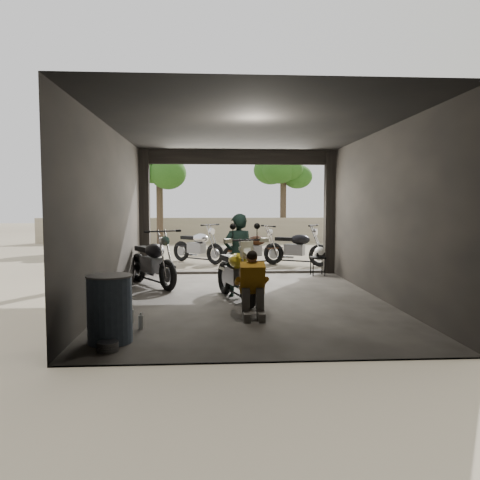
{
  "coord_description": "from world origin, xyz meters",
  "views": [
    {
      "loc": [
        -0.68,
        -8.65,
        1.78
      ],
      "look_at": [
        -0.12,
        0.6,
        1.1
      ],
      "focal_mm": 35.0,
      "sensor_mm": 36.0,
      "label": 1
    }
  ],
  "objects": [
    {
      "name": "ground",
      "position": [
        0.0,
        0.0,
        0.0
      ],
      "size": [
        80.0,
        80.0,
        0.0
      ],
      "primitive_type": "plane",
      "color": "#7A6D56",
      "rests_on": "ground"
    },
    {
      "name": "mechanic",
      "position": [
        -0.04,
        -1.41,
        0.51
      ],
      "size": [
        0.52,
        0.71,
        1.03
      ],
      "primitive_type": null,
      "rotation": [
        0.0,
        0.0,
        -0.0
      ],
      "color": "#B27917",
      "rests_on": "ground"
    },
    {
      "name": "rider",
      "position": [
        -0.17,
        0.38,
        0.82
      ],
      "size": [
        0.67,
        0.53,
        1.63
      ],
      "primitive_type": "imported",
      "rotation": [
        0.0,
        0.0,
        3.39
      ],
      "color": "black",
      "rests_on": "ground"
    },
    {
      "name": "oil_drum",
      "position": [
        -2.0,
        -2.62,
        0.44
      ],
      "size": [
        0.6,
        0.6,
        0.88
      ],
      "primitive_type": "cylinder",
      "rotation": [
        0.0,
        0.0,
        -0.06
      ],
      "color": "#37475C",
      "rests_on": "ground"
    },
    {
      "name": "outside_bike_b",
      "position": [
        0.54,
        5.02,
        0.6
      ],
      "size": [
        1.91,
        1.38,
        1.2
      ],
      "primitive_type": null,
      "rotation": [
        0.0,
        0.0,
        1.99
      ],
      "color": "#351A0C",
      "rests_on": "ground"
    },
    {
      "name": "main_bike",
      "position": [
        -0.24,
        -0.02,
        0.61
      ],
      "size": [
        1.22,
        1.97,
        1.22
      ],
      "primitive_type": null,
      "rotation": [
        0.0,
        0.0,
        0.27
      ],
      "color": "beige",
      "rests_on": "ground"
    },
    {
      "name": "sign_post",
      "position": [
        3.02,
        2.74,
        1.67
      ],
      "size": [
        0.82,
        0.08,
        2.46
      ],
      "rotation": [
        0.0,
        0.0,
        0.22
      ],
      "color": "black",
      "rests_on": "ground"
    },
    {
      "name": "tree_left",
      "position": [
        -3.0,
        12.5,
        3.99
      ],
      "size": [
        2.2,
        2.2,
        5.6
      ],
      "color": "#382B1E",
      "rests_on": "ground"
    },
    {
      "name": "helmet",
      "position": [
        2.04,
        2.94,
        0.62
      ],
      "size": [
        0.33,
        0.34,
        0.26
      ],
      "primitive_type": "ellipsoid",
      "rotation": [
        0.0,
        0.0,
        -0.27
      ],
      "color": "silver",
      "rests_on": "stool"
    },
    {
      "name": "tree_right",
      "position": [
        2.8,
        14.0,
        3.56
      ],
      "size": [
        2.2,
        2.2,
        5.0
      ],
      "color": "#382B1E",
      "rests_on": "ground"
    },
    {
      "name": "boundary_wall",
      "position": [
        0.0,
        14.0,
        0.6
      ],
      "size": [
        18.0,
        0.3,
        1.2
      ],
      "primitive_type": "cube",
      "color": "gray",
      "rests_on": "ground"
    },
    {
      "name": "outside_bike_a",
      "position": [
        -1.13,
        5.91,
        0.61
      ],
      "size": [
        1.85,
        1.76,
        1.23
      ],
      "primitive_type": null,
      "rotation": [
        0.0,
        0.0,
        0.85
      ],
      "color": "black",
      "rests_on": "ground"
    },
    {
      "name": "left_bike",
      "position": [
        -2.0,
        1.69,
        0.64
      ],
      "size": [
        1.66,
        2.01,
        1.27
      ],
      "primitive_type": null,
      "rotation": [
        0.0,
        0.0,
        0.57
      ],
      "color": "black",
      "rests_on": "ground"
    },
    {
      "name": "garage",
      "position": [
        0.0,
        0.55,
        1.28
      ],
      "size": [
        7.0,
        7.13,
        3.2
      ],
      "color": "#2D2B28",
      "rests_on": "ground"
    },
    {
      "name": "outside_bike_c",
      "position": [
        1.83,
        5.11,
        0.62
      ],
      "size": [
        1.95,
        1.57,
        1.23
      ],
      "primitive_type": null,
      "rotation": [
        0.0,
        0.0,
        1.04
      ],
      "color": "black",
      "rests_on": "ground"
    },
    {
      "name": "stool",
      "position": [
        2.0,
        2.97,
        0.42
      ],
      "size": [
        0.35,
        0.35,
        0.49
      ],
      "rotation": [
        0.0,
        0.0,
        0.31
      ],
      "color": "black",
      "rests_on": "ground"
    }
  ]
}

